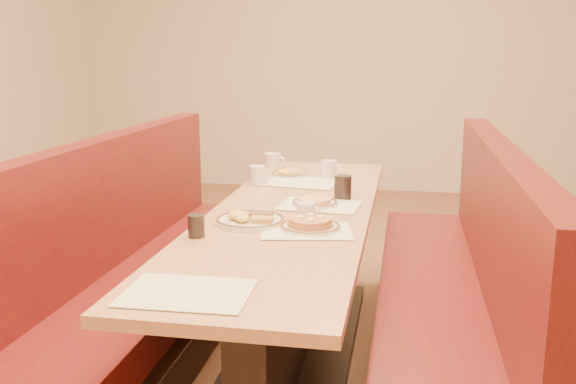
% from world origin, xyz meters
% --- Properties ---
extents(ground, '(8.00, 8.00, 0.00)m').
position_xyz_m(ground, '(0.00, 0.00, 0.00)').
color(ground, '#9E6647').
rests_on(ground, ground).
extents(diner_table, '(0.70, 2.50, 0.75)m').
position_xyz_m(diner_table, '(0.00, 0.00, 0.37)').
color(diner_table, black).
rests_on(diner_table, ground).
extents(booth_left, '(0.55, 2.50, 1.05)m').
position_xyz_m(booth_left, '(-0.73, 0.00, 0.36)').
color(booth_left, '#4C3326').
rests_on(booth_left, ground).
extents(booth_right, '(0.55, 2.50, 1.05)m').
position_xyz_m(booth_right, '(0.73, 0.00, 0.36)').
color(booth_right, '#4C3326').
rests_on(booth_right, ground).
extents(placemat_near_left, '(0.38, 0.29, 0.00)m').
position_xyz_m(placemat_near_left, '(-0.12, -1.05, 0.75)').
color(placemat_near_left, beige).
rests_on(placemat_near_left, diner_table).
extents(placemat_near_right, '(0.39, 0.32, 0.00)m').
position_xyz_m(placemat_near_right, '(0.12, -0.33, 0.75)').
color(placemat_near_right, beige).
rests_on(placemat_near_right, diner_table).
extents(placemat_far_left, '(0.44, 0.35, 0.00)m').
position_xyz_m(placemat_far_left, '(-0.06, 0.60, 0.75)').
color(placemat_far_left, beige).
rests_on(placemat_far_left, diner_table).
extents(placemat_far_right, '(0.38, 0.30, 0.00)m').
position_xyz_m(placemat_far_right, '(0.11, 0.10, 0.75)').
color(placemat_far_right, beige).
rests_on(placemat_far_right, diner_table).
extents(pancake_plate, '(0.24, 0.24, 0.05)m').
position_xyz_m(pancake_plate, '(0.13, -0.30, 0.77)').
color(pancake_plate, silver).
rests_on(pancake_plate, diner_table).
extents(eggs_plate, '(0.29, 0.29, 0.06)m').
position_xyz_m(eggs_plate, '(-0.13, -0.25, 0.77)').
color(eggs_plate, silver).
rests_on(eggs_plate, diner_table).
extents(extra_plate_mid, '(0.21, 0.21, 0.04)m').
position_xyz_m(extra_plate_mid, '(0.09, 0.11, 0.76)').
color(extra_plate_mid, silver).
rests_on(extra_plate_mid, diner_table).
extents(extra_plate_far, '(0.20, 0.20, 0.04)m').
position_xyz_m(extra_plate_far, '(-0.15, 0.78, 0.76)').
color(extra_plate_far, silver).
rests_on(extra_plate_far, diner_table).
extents(coffee_mug_a, '(0.11, 0.08, 0.08)m').
position_xyz_m(coffee_mug_a, '(0.10, -0.20, 0.79)').
color(coffee_mug_a, silver).
rests_on(coffee_mug_a, diner_table).
extents(coffee_mug_b, '(0.13, 0.09, 0.10)m').
position_xyz_m(coffee_mug_b, '(-0.28, 0.53, 0.80)').
color(coffee_mug_b, silver).
rests_on(coffee_mug_b, diner_table).
extents(coffee_mug_c, '(0.13, 0.09, 0.10)m').
position_xyz_m(coffee_mug_c, '(0.08, 0.77, 0.80)').
color(coffee_mug_c, silver).
rests_on(coffee_mug_c, diner_table).
extents(coffee_mug_d, '(0.13, 0.10, 0.10)m').
position_xyz_m(coffee_mug_d, '(-0.28, 0.93, 0.80)').
color(coffee_mug_d, silver).
rests_on(coffee_mug_d, diner_table).
extents(soda_tumbler_near, '(0.06, 0.06, 0.09)m').
position_xyz_m(soda_tumbler_near, '(-0.28, -0.48, 0.79)').
color(soda_tumbler_near, black).
rests_on(soda_tumbler_near, diner_table).
extents(soda_tumbler_mid, '(0.08, 0.08, 0.11)m').
position_xyz_m(soda_tumbler_mid, '(0.20, 0.27, 0.81)').
color(soda_tumbler_mid, black).
rests_on(soda_tumbler_mid, diner_table).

